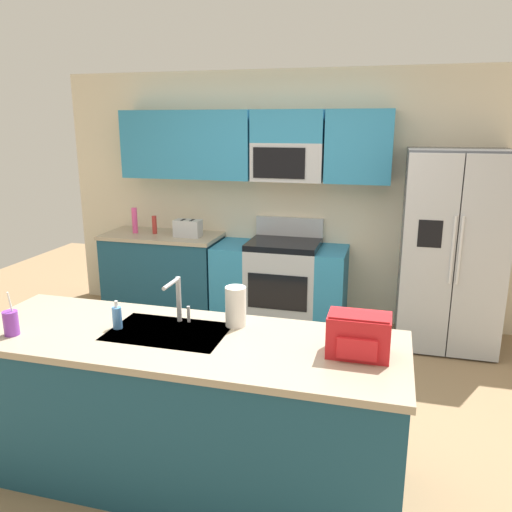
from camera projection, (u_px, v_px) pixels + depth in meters
name	position (u px, v px, depth m)	size (l,w,h in m)	color
ground_plane	(240.00, 415.00, 3.72)	(9.00, 9.00, 0.00)	#997A56
kitchen_wall_unit	(283.00, 182.00, 5.33)	(5.20, 0.43, 2.60)	beige
back_counter	(164.00, 273.00, 5.65)	(1.28, 0.63, 0.90)	navy
range_oven	(280.00, 284.00, 5.32)	(1.36, 0.61, 1.10)	#B7BABF
refrigerator	(451.00, 250.00, 4.72)	(0.90, 0.76, 1.85)	#4C4F54
island_counter	(183.00, 407.00, 2.99)	(2.53, 0.85, 0.90)	navy
toaster	(188.00, 228.00, 5.38)	(0.28, 0.16, 0.18)	#B7BABF
pepper_mill	(154.00, 225.00, 5.53)	(0.05, 0.05, 0.20)	#B2332D
bottle_pink	(135.00, 220.00, 5.56)	(0.06, 0.06, 0.28)	#EA4C93
sink_faucet	(178.00, 296.00, 3.03)	(0.09, 0.21, 0.28)	#B7BABF
drink_cup_purple	(11.00, 323.00, 2.88)	(0.08, 0.08, 0.26)	purple
soap_dispenser	(117.00, 317.00, 2.98)	(0.06, 0.06, 0.17)	#4C8CD8
paper_towel_roll	(236.00, 306.00, 3.01)	(0.12, 0.12, 0.24)	white
backpack	(359.00, 334.00, 2.62)	(0.32, 0.22, 0.23)	red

